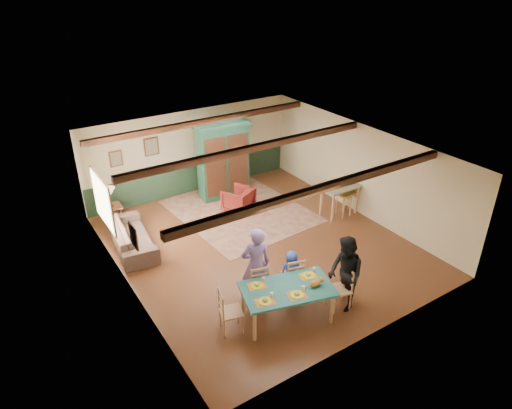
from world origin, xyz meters
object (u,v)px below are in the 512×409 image
dining_table (287,303)px  dining_chair_end_left (231,311)px  person_child (291,272)px  dining_chair_far_right (293,275)px  table_lamp (110,197)px  person_man (256,265)px  counter_table (339,200)px  bar_stool_right (350,196)px  person_woman (345,274)px  sofa (132,236)px  end_table (114,216)px  bar_stool_left (344,199)px  cat (316,282)px  armchair (239,199)px  dining_chair_far_left (257,282)px  dining_chair_end_right (339,289)px  armoire (223,161)px

dining_table → dining_chair_end_left: 1.20m
dining_chair_end_left → person_child: 1.81m
dining_table → dining_chair_far_right: (0.60, 0.61, 0.10)m
dining_chair_end_left → table_lamp: bearing=22.5°
person_man → counter_table: size_ratio=1.63×
dining_chair_far_right → bar_stool_right: bar_stool_right is taller
person_woman → sofa: person_woman is taller
person_man → end_table: 5.22m
dining_chair_far_right → person_child: bearing=-90.0°
person_man → bar_stool_left: bearing=-141.6°
cat → dining_chair_far_right: bearing=100.4°
person_child → bar_stool_left: size_ratio=0.95×
armchair → counter_table: bearing=116.2°
dining_chair_far_left → armchair: dining_chair_far_left is taller
dining_table → sofa: bearing=112.0°
dining_chair_end_right → table_lamp: size_ratio=1.75×
dining_chair_far_left → person_man: 0.41m
person_child → bar_stool_right: 4.26m
dining_table → table_lamp: size_ratio=3.31×
person_child → armoire: bearing=-87.0°
dining_chair_end_right → end_table: bearing=-138.6°
sofa → person_man: bearing=-149.2°
counter_table → bar_stool_left: size_ratio=1.00×
end_table → table_lamp: 0.59m
dining_chair_end_right → person_child: bearing=-136.8°
table_lamp → dining_chair_far_right: bearing=-65.0°
person_child → armchair: person_child is taller
sofa → bar_stool_right: bearing=-99.0°
bar_stool_left → bar_stool_right: size_ratio=1.02×
person_man → bar_stool_right: (4.53, 1.84, -0.36)m
counter_table → bar_stool_left: (0.09, -0.12, 0.09)m
armchair → bar_stool_left: size_ratio=0.73×
bar_stool_left → bar_stool_right: 0.27m
dining_chair_end_right → counter_table: dining_chair_end_right is taller
dining_chair_far_right → person_child: size_ratio=0.95×
dining_chair_end_right → armoire: armoire is taller
dining_chair_far_left → dining_table: bearing=119.1°
armchair → table_lamp: 3.68m
person_child → counter_table: (3.37, 2.15, -0.06)m
dining_table → person_child: size_ratio=1.79×
person_man → sofa: bearing=-50.0°
dining_chair_far_right → sofa: 4.51m
person_woman → dining_chair_far_right: bearing=-130.3°
person_child → sofa: (-2.41, 3.74, -0.19)m
person_man → armoire: 5.26m
armoire → counter_table: 3.79m
person_man → person_child: bearing=-180.0°
dining_chair_end_left → person_man: (0.97, 0.59, 0.40)m
dining_chair_far_right → person_man: size_ratio=0.55×
armoire → counter_table: (2.25, -2.96, -0.75)m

